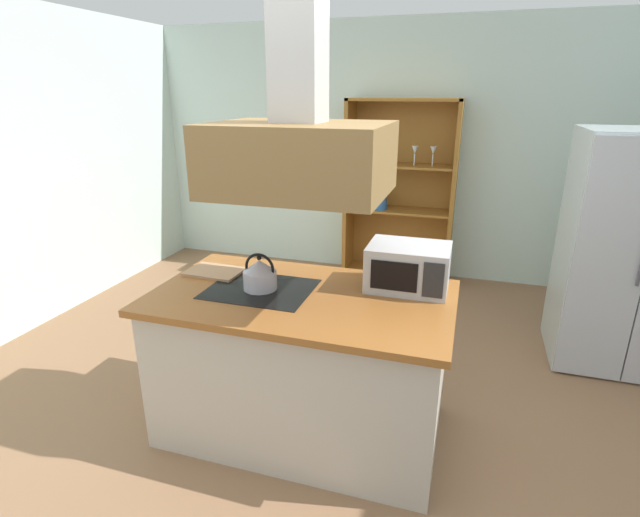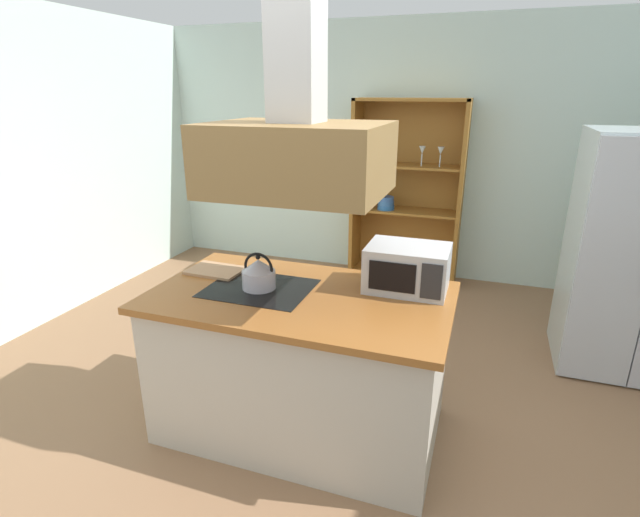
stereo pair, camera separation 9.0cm
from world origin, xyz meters
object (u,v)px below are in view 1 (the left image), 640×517
(cutting_board, at_px, (215,272))
(microwave, at_px, (408,267))
(dish_cabinet, at_px, (399,202))
(kettle, at_px, (260,275))
(refrigerator, at_px, (631,253))

(cutting_board, bearing_deg, microwave, 5.83)
(dish_cabinet, height_order, microwave, dish_cabinet)
(kettle, xyz_separation_m, microwave, (0.81, 0.28, 0.04))
(dish_cabinet, xyz_separation_m, microwave, (0.42, -2.51, 0.18))
(refrigerator, bearing_deg, kettle, -146.62)
(refrigerator, relative_size, cutting_board, 5.14)
(kettle, height_order, cutting_board, kettle)
(dish_cabinet, bearing_deg, refrigerator, -34.43)
(dish_cabinet, bearing_deg, cutting_board, -106.37)
(refrigerator, xyz_separation_m, kettle, (-2.27, -1.50, 0.12))
(cutting_board, bearing_deg, kettle, -22.40)
(refrigerator, distance_m, dish_cabinet, 2.28)
(dish_cabinet, xyz_separation_m, kettle, (-0.39, -2.79, 0.14))
(dish_cabinet, distance_m, kettle, 2.82)
(dish_cabinet, bearing_deg, kettle, -97.94)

